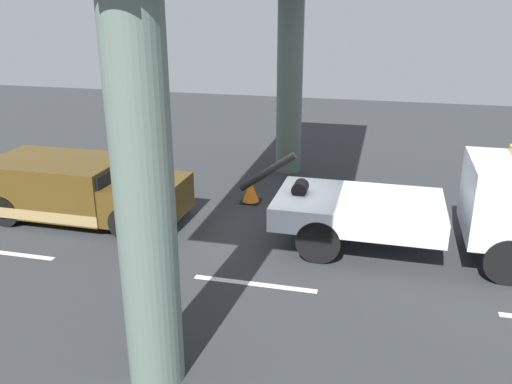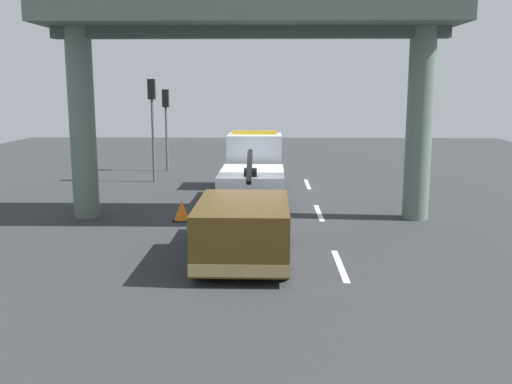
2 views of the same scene
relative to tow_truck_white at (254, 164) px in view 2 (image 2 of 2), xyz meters
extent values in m
cube|color=#2D3033|center=(-3.83, 0.01, -1.25)|extent=(60.00, 40.00, 0.10)
cube|color=silver|center=(-9.83, -2.37, -1.20)|extent=(2.60, 0.16, 0.01)
cube|color=silver|center=(-3.83, -2.37, -1.20)|extent=(2.60, 0.16, 0.01)
cube|color=silver|center=(2.17, -2.37, -1.20)|extent=(2.60, 0.16, 0.01)
cube|color=silver|center=(-1.93, 0.02, -0.28)|extent=(3.86, 2.43, 0.55)
cube|color=silver|center=(1.40, -0.01, 0.27)|extent=(2.07, 2.32, 1.65)
cube|color=black|center=(2.01, -0.02, 0.64)|extent=(0.08, 2.21, 0.66)
cube|color=teal|center=(-1.92, 1.22, -0.36)|extent=(3.65, 0.05, 0.20)
cylinder|color=black|center=(-4.12, 0.04, 0.46)|extent=(1.42, 0.19, 1.07)
cylinder|color=black|center=(-3.31, 0.03, 0.12)|extent=(0.36, 0.45, 0.36)
cube|color=yellow|center=(1.40, -0.01, 1.18)|extent=(0.26, 1.92, 0.16)
cylinder|color=black|center=(1.21, 1.03, -0.70)|extent=(1.00, 0.33, 1.00)
cylinder|color=black|center=(1.19, -1.05, -0.70)|extent=(1.00, 0.33, 1.00)
cylinder|color=black|center=(-2.69, 1.06, -0.70)|extent=(1.00, 0.33, 1.00)
cylinder|color=black|center=(-2.71, -1.02, -0.70)|extent=(1.00, 0.33, 1.00)
cube|color=#4C3814|center=(-9.84, 0.01, -0.30)|extent=(3.48, 2.23, 1.35)
cube|color=#4C3814|center=(-7.25, -0.01, -0.50)|extent=(1.75, 2.13, 0.95)
cube|color=black|center=(-8.09, 0.00, 0.00)|extent=(0.08, 1.94, 0.59)
cube|color=#9E8451|center=(-9.84, 0.01, -0.79)|extent=(3.50, 2.25, 0.28)
cylinder|color=black|center=(-7.39, 0.95, -0.78)|extent=(0.84, 0.29, 0.84)
cylinder|color=black|center=(-7.41, -0.97, -0.78)|extent=(0.84, 0.29, 0.84)
cylinder|color=black|center=(-10.78, 0.98, -0.78)|extent=(0.84, 0.29, 0.84)
cylinder|color=black|center=(-10.80, -0.94, -0.78)|extent=(0.84, 0.29, 0.84)
cylinder|color=#596B60|center=(-4.61, 5.50, 1.89)|extent=(0.84, 0.84, 6.19)
cylinder|color=#596B60|center=(-4.61, -5.49, 1.89)|extent=(0.84, 0.84, 6.19)
cube|color=#4B5B52|center=(-4.61, 0.01, 5.47)|extent=(3.60, 12.99, 0.97)
cube|color=#3E4A43|center=(-4.61, 0.01, 4.80)|extent=(0.50, 12.59, 0.36)
cylinder|color=#515456|center=(2.67, 4.65, 0.68)|extent=(0.12, 0.12, 3.76)
cube|color=black|center=(2.67, 4.65, 3.01)|extent=(0.28, 0.32, 0.90)
sphere|color=red|center=(2.83, 4.65, 3.31)|extent=(0.18, 0.18, 0.18)
sphere|color=#3A2D06|center=(2.83, 4.65, 3.01)|extent=(0.18, 0.18, 0.18)
sphere|color=black|center=(2.83, 4.65, 2.71)|extent=(0.18, 0.18, 0.18)
cylinder|color=#515456|center=(6.17, 4.65, 0.44)|extent=(0.12, 0.12, 3.29)
cube|color=black|center=(6.17, 4.65, 2.54)|extent=(0.28, 0.32, 0.90)
sphere|color=#360605|center=(6.33, 4.65, 2.84)|extent=(0.18, 0.18, 0.18)
sphere|color=gold|center=(6.33, 4.65, 2.54)|extent=(0.18, 0.18, 0.18)
sphere|color=black|center=(6.33, 4.65, 2.24)|extent=(0.18, 0.18, 0.18)
cone|color=orange|center=(-5.09, 2.23, -0.87)|extent=(0.51, 0.51, 0.67)
cube|color=black|center=(-5.09, 2.23, -1.19)|extent=(0.56, 0.56, 0.03)
camera|label=1|loc=(-1.48, -11.77, 4.32)|focal=37.38mm
camera|label=2|loc=(-23.45, -0.59, 3.12)|focal=40.45mm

